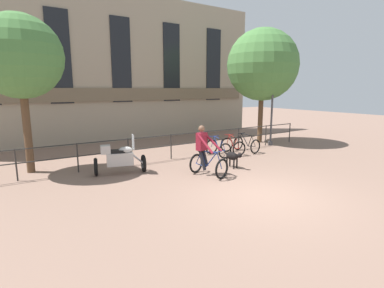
# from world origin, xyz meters

# --- Properties ---
(ground_plane) EXTENTS (60.00, 60.00, 0.00)m
(ground_plane) POSITION_xyz_m (0.00, 0.00, 0.00)
(ground_plane) COLOR #846656
(canal_railing) EXTENTS (15.05, 0.05, 1.05)m
(canal_railing) POSITION_xyz_m (-0.00, 5.20, 0.71)
(canal_railing) COLOR #2D2B28
(canal_railing) RESTS_ON ground_plane
(building_facade) EXTENTS (18.00, 0.72, 8.09)m
(building_facade) POSITION_xyz_m (0.00, 10.99, 4.03)
(building_facade) COLOR gray
(building_facade) RESTS_ON ground_plane
(cyclist_with_bike) EXTENTS (0.97, 1.31, 1.70)m
(cyclist_with_bike) POSITION_xyz_m (-0.19, 2.47, 0.76)
(cyclist_with_bike) COLOR black
(cyclist_with_bike) RESTS_ON ground_plane
(dog) EXTENTS (0.32, 0.93, 0.62)m
(dog) POSITION_xyz_m (1.23, 2.68, 0.44)
(dog) COLOR black
(dog) RESTS_ON ground_plane
(parked_motorcycle) EXTENTS (1.84, 1.05, 1.35)m
(parked_motorcycle) POSITION_xyz_m (-2.58, 4.21, 0.56)
(parked_motorcycle) COLOR black
(parked_motorcycle) RESTS_ON ground_plane
(parked_bicycle_near_lamp) EXTENTS (0.74, 1.15, 0.86)m
(parked_bicycle_near_lamp) POSITION_xyz_m (1.98, 4.54, 0.36)
(parked_bicycle_near_lamp) COLOR black
(parked_bicycle_near_lamp) RESTS_ON ground_plane
(parked_bicycle_mid_left) EXTENTS (0.83, 1.20, 0.86)m
(parked_bicycle_mid_left) POSITION_xyz_m (2.82, 4.54, 0.36)
(parked_bicycle_mid_left) COLOR black
(parked_bicycle_mid_left) RESTS_ON ground_plane
(parked_bicycle_mid_right) EXTENTS (0.76, 1.17, 0.86)m
(parked_bicycle_mid_right) POSITION_xyz_m (3.67, 4.54, 0.36)
(parked_bicycle_mid_right) COLOR black
(parked_bicycle_mid_right) RESTS_ON ground_plane
(street_lamp) EXTENTS (0.28, 0.28, 4.52)m
(street_lamp) POSITION_xyz_m (5.88, 5.10, 2.53)
(street_lamp) COLOR #424247
(street_lamp) RESTS_ON ground_plane
(tree_canalside_left) EXTENTS (2.79, 2.79, 5.36)m
(tree_canalside_left) POSITION_xyz_m (-5.15, 6.14, 3.94)
(tree_canalside_left) COLOR brown
(tree_canalside_left) RESTS_ON ground_plane
(tree_canalside_right) EXTENTS (3.78, 3.78, 6.05)m
(tree_canalside_right) POSITION_xyz_m (6.09, 6.08, 4.15)
(tree_canalside_right) COLOR brown
(tree_canalside_right) RESTS_ON ground_plane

